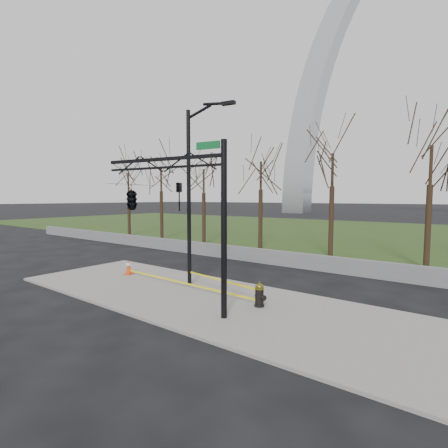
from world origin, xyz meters
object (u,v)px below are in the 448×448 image
Objects in this scene: street_light at (193,185)px; traffic_signal_mast at (147,197)px; fire_hydrant at (260,295)px; traffic_cone at (129,267)px.

street_light is 1.37× the size of traffic_signal_mast.
fire_hydrant is at bearing -20.18° from street_light.
traffic_cone is at bearing 175.86° from street_light.
traffic_signal_mast reaches higher than fire_hydrant.
street_light is at bearing 88.04° from traffic_signal_mast.
fire_hydrant reaches higher than traffic_cone.
traffic_signal_mast is at bearing -92.48° from street_light.
street_light is 3.01m from traffic_signal_mast.
fire_hydrant is 8.18m from traffic_cone.
traffic_signal_mast is (4.60, -2.53, 3.66)m from traffic_cone.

